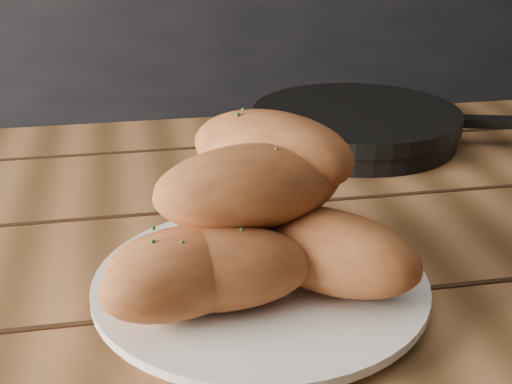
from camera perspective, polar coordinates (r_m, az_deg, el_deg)
name	(u,v)px	position (r m, az deg, el deg)	size (l,w,h in m)	color
counter	(204,111)	(2.16, -4.21, 6.45)	(2.80, 0.60, 0.90)	black
table	(301,328)	(0.76, 3.61, -10.77)	(1.55, 0.87, 0.75)	#966138
plate	(260,287)	(0.62, 0.35, -7.57)	(0.29, 0.29, 0.02)	white
bread_rolls	(250,224)	(0.58, -0.50, -2.56)	(0.28, 0.24, 0.14)	#B36431
skillet	(357,125)	(0.99, 8.10, 5.36)	(0.41, 0.28, 0.05)	black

